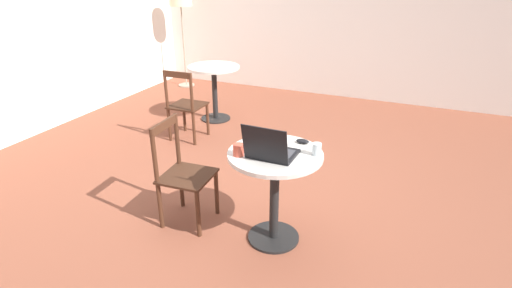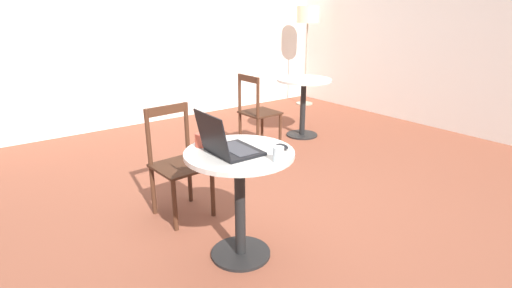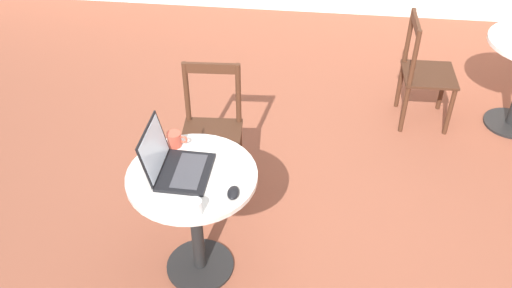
% 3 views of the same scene
% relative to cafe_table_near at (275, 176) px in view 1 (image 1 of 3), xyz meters
% --- Properties ---
extents(ground_plane, '(16.00, 16.00, 0.00)m').
position_rel_cafe_table_near_xyz_m(ground_plane, '(0.73, 0.33, -0.56)').
color(ground_plane, brown).
extents(wall_back, '(9.40, 0.06, 2.70)m').
position_rel_cafe_table_near_xyz_m(wall_back, '(0.73, 3.56, 0.79)').
color(wall_back, white).
rests_on(wall_back, ground_plane).
extents(wall_side, '(0.06, 9.40, 2.70)m').
position_rel_cafe_table_near_xyz_m(wall_side, '(3.96, 0.33, 0.79)').
color(wall_side, white).
rests_on(wall_side, ground_plane).
extents(cafe_table_near, '(0.69, 0.69, 0.75)m').
position_rel_cafe_table_near_xyz_m(cafe_table_near, '(0.00, 0.00, 0.00)').
color(cafe_table_near, black).
rests_on(cafe_table_near, ground_plane).
extents(cafe_table_mid, '(0.69, 0.69, 0.75)m').
position_rel_cafe_table_near_xyz_m(cafe_table_mid, '(2.18, 1.70, 0.00)').
color(cafe_table_mid, black).
rests_on(cafe_table_mid, ground_plane).
extents(chair_near_back, '(0.42, 0.42, 0.88)m').
position_rel_cafe_table_near_xyz_m(chair_near_back, '(-0.05, 0.78, -0.13)').
color(chair_near_back, '#472819').
rests_on(chair_near_back, ground_plane).
extents(chair_mid_left, '(0.40, 0.40, 0.88)m').
position_rel_cafe_table_near_xyz_m(chair_mid_left, '(1.43, 1.68, -0.13)').
color(chair_mid_left, '#472819').
rests_on(chair_mid_left, ground_plane).
extents(floor_lamp, '(0.37, 0.37, 1.62)m').
position_rel_cafe_table_near_xyz_m(floor_lamp, '(3.46, 3.00, 0.85)').
color(floor_lamp, '#9E937F').
rests_on(floor_lamp, ground_plane).
extents(laptop, '(0.32, 0.33, 0.27)m').
position_rel_cafe_table_near_xyz_m(laptop, '(-0.08, 0.00, 0.24)').
color(laptop, black).
rests_on(laptop, cafe_table_near).
extents(mouse, '(0.06, 0.10, 0.03)m').
position_rel_cafe_table_near_xyz_m(mouse, '(0.24, -0.13, 0.20)').
color(mouse, black).
rests_on(mouse, cafe_table_near).
extents(mug, '(0.11, 0.08, 0.08)m').
position_rel_cafe_table_near_xyz_m(mug, '(-0.14, 0.22, 0.23)').
color(mug, '#C64C38').
rests_on(mug, cafe_table_near).
extents(drinking_glass, '(0.07, 0.07, 0.09)m').
position_rel_cafe_table_near_xyz_m(drinking_glass, '(0.08, -0.28, 0.23)').
color(drinking_glass, silver).
rests_on(drinking_glass, cafe_table_near).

